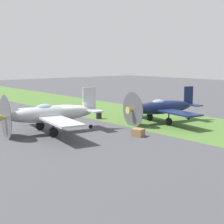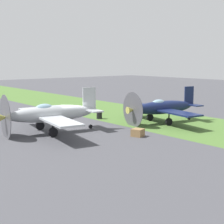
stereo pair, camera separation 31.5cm
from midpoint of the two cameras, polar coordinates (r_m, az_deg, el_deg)
name	(u,v)px [view 1 (the left image)]	position (r m, az deg, el deg)	size (l,w,h in m)	color
ground_plane	(69,129)	(32.67, -7.23, -2.78)	(160.00, 160.00, 0.00)	#424247
grass_verge	(148,117)	(39.09, 5.71, -0.88)	(120.00, 11.00, 0.01)	#476B2D
airplane_lead	(50,114)	(30.93, -10.30, -0.32)	(11.39, 9.06, 4.03)	#B2B7BC
airplane_wingman	(162,107)	(35.84, 7.87, 0.74)	(10.54, 8.39, 3.73)	#141E47
fuel_drum	(99,115)	(38.01, -2.39, -0.44)	(0.60, 0.60, 0.90)	black
supply_crate	(138,133)	(29.43, 3.98, -3.35)	(0.90, 0.90, 0.64)	olive
runway_marker_cone	(70,113)	(41.15, -7.03, -0.13)	(0.36, 0.36, 0.44)	orange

